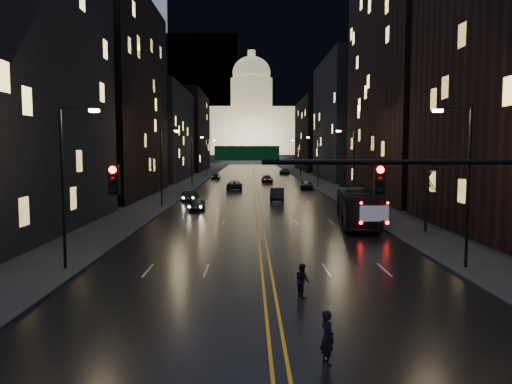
{
  "coord_description": "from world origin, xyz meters",
  "views": [
    {
      "loc": [
        -0.9,
        -16.9,
        6.63
      ],
      "look_at": [
        -0.55,
        12.18,
        4.14
      ],
      "focal_mm": 35.0,
      "sensor_mm": 36.0,
      "label": 1
    }
  ],
  "objects_px": {
    "oncoming_car_b": "(190,196)",
    "receding_car_a": "(277,194)",
    "traffic_signal": "(449,194)",
    "bus": "(357,206)",
    "oncoming_car_a": "(197,204)",
    "pedestrian_a": "(327,337)",
    "pedestrian_b": "(302,280)"
  },
  "relations": [
    {
      "from": "bus",
      "to": "oncoming_car_a",
      "type": "height_order",
      "value": "bus"
    },
    {
      "from": "oncoming_car_b",
      "to": "receding_car_a",
      "type": "bearing_deg",
      "value": -169.96
    },
    {
      "from": "oncoming_car_a",
      "to": "oncoming_car_b",
      "type": "height_order",
      "value": "oncoming_car_a"
    },
    {
      "from": "pedestrian_a",
      "to": "bus",
      "type": "bearing_deg",
      "value": -32.97
    },
    {
      "from": "traffic_signal",
      "to": "oncoming_car_b",
      "type": "relative_size",
      "value": 4.05
    },
    {
      "from": "oncoming_car_b",
      "to": "pedestrian_a",
      "type": "relative_size",
      "value": 2.52
    },
    {
      "from": "bus",
      "to": "oncoming_car_b",
      "type": "distance_m",
      "value": 26.12
    },
    {
      "from": "bus",
      "to": "pedestrian_b",
      "type": "bearing_deg",
      "value": -101.66
    },
    {
      "from": "oncoming_car_b",
      "to": "oncoming_car_a",
      "type": "bearing_deg",
      "value": 105.81
    },
    {
      "from": "bus",
      "to": "oncoming_car_a",
      "type": "xyz_separation_m",
      "value": [
        -15.11,
        10.3,
        -0.95
      ]
    },
    {
      "from": "traffic_signal",
      "to": "receding_car_a",
      "type": "height_order",
      "value": "traffic_signal"
    },
    {
      "from": "bus",
      "to": "receding_car_a",
      "type": "xyz_separation_m",
      "value": [
        -5.88,
        20.87,
        -0.84
      ]
    },
    {
      "from": "receding_car_a",
      "to": "oncoming_car_b",
      "type": "bearing_deg",
      "value": -170.62
    },
    {
      "from": "oncoming_car_a",
      "to": "receding_car_a",
      "type": "xyz_separation_m",
      "value": [
        9.23,
        10.57,
        0.12
      ]
    },
    {
      "from": "oncoming_car_a",
      "to": "oncoming_car_b",
      "type": "distance_m",
      "value": 9.69
    },
    {
      "from": "oncoming_car_a",
      "to": "pedestrian_b",
      "type": "height_order",
      "value": "pedestrian_b"
    },
    {
      "from": "bus",
      "to": "receding_car_a",
      "type": "distance_m",
      "value": 21.7
    },
    {
      "from": "traffic_signal",
      "to": "oncoming_car_b",
      "type": "height_order",
      "value": "traffic_signal"
    },
    {
      "from": "oncoming_car_b",
      "to": "receding_car_a",
      "type": "distance_m",
      "value": 11.17
    },
    {
      "from": "oncoming_car_a",
      "to": "oncoming_car_b",
      "type": "xyz_separation_m",
      "value": [
        -1.89,
        9.5,
        -0.01
      ]
    },
    {
      "from": "pedestrian_a",
      "to": "pedestrian_b",
      "type": "relative_size",
      "value": 1.1
    },
    {
      "from": "bus",
      "to": "receding_car_a",
      "type": "height_order",
      "value": "bus"
    },
    {
      "from": "bus",
      "to": "oncoming_car_b",
      "type": "bearing_deg",
      "value": 137.26
    },
    {
      "from": "bus",
      "to": "oncoming_car_b",
      "type": "height_order",
      "value": "bus"
    },
    {
      "from": "receding_car_a",
      "to": "oncoming_car_a",
      "type": "bearing_deg",
      "value": -127.24
    },
    {
      "from": "bus",
      "to": "pedestrian_a",
      "type": "distance_m",
      "value": 29.22
    },
    {
      "from": "oncoming_car_a",
      "to": "bus",
      "type": "bearing_deg",
      "value": 141.76
    },
    {
      "from": "traffic_signal",
      "to": "bus",
      "type": "bearing_deg",
      "value": 84.38
    },
    {
      "from": "oncoming_car_a",
      "to": "receding_car_a",
      "type": "bearing_deg",
      "value": -135.09
    },
    {
      "from": "oncoming_car_a",
      "to": "oncoming_car_b",
      "type": "relative_size",
      "value": 0.98
    },
    {
      "from": "bus",
      "to": "receding_car_a",
      "type": "relative_size",
      "value": 2.38
    },
    {
      "from": "oncoming_car_a",
      "to": "pedestrian_b",
      "type": "bearing_deg",
      "value": 100.33
    }
  ]
}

